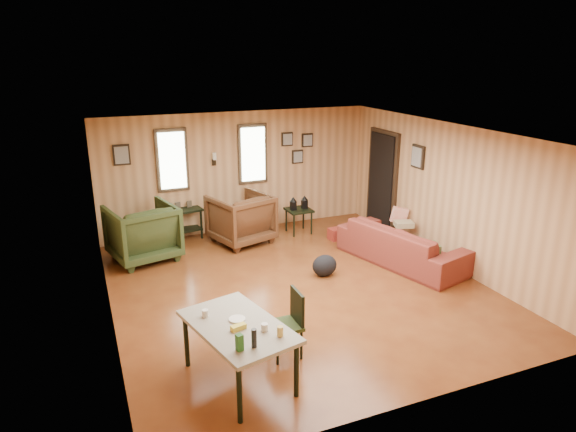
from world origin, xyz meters
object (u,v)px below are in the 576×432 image
object	(u,v)px
sofa	(402,238)
recliner_brown	(241,216)
recliner_green	(142,230)
dining_table	(238,330)
end_table	(185,217)
side_table	(299,208)

from	to	relation	value
sofa	recliner_brown	bearing A→B (deg)	33.01
sofa	recliner_green	size ratio (longest dim) A/B	2.10
sofa	recliner_green	distance (m)	4.50
dining_table	end_table	bearing A→B (deg)	71.74
recliner_brown	dining_table	distance (m)	4.39
sofa	dining_table	size ratio (longest dim) A/B	1.51
recliner_brown	end_table	bearing A→B (deg)	-52.00
end_table	dining_table	world-z (taller)	dining_table
end_table	side_table	world-z (taller)	side_table
sofa	recliner_brown	world-z (taller)	recliner_brown
end_table	sofa	bearing A→B (deg)	-40.11
recliner_brown	sofa	bearing A→B (deg)	121.07
sofa	recliner_brown	distance (m)	3.04
end_table	side_table	distance (m)	2.25
sofa	side_table	distance (m)	2.33
recliner_green	side_table	bearing A→B (deg)	170.51
end_table	dining_table	xyz separation A→B (m)	(-0.41, -4.83, 0.22)
recliner_green	dining_table	distance (m)	4.05
end_table	dining_table	bearing A→B (deg)	-94.81
sofa	recliner_brown	size ratio (longest dim) A/B	2.21
recliner_brown	recliner_green	size ratio (longest dim) A/B	0.95
recliner_brown	recliner_green	xyz separation A→B (m)	(-1.84, -0.16, 0.03)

